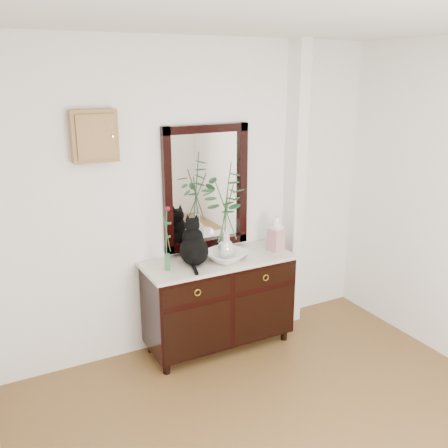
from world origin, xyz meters
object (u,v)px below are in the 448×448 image
sideboard (219,298)px  ginger_jar (276,233)px  lotus_bowl (226,256)px  cat (194,242)px

sideboard → ginger_jar: size_ratio=4.10×
sideboard → lotus_bowl: 0.42m
sideboard → lotus_bowl: size_ratio=3.80×
sideboard → ginger_jar: 0.78m
lotus_bowl → ginger_jar: (0.53, 0.02, 0.12)m
cat → lotus_bowl: bearing=2.7°
cat → ginger_jar: size_ratio=1.22×
lotus_bowl → ginger_jar: 0.54m
lotus_bowl → ginger_jar: bearing=2.6°
sideboard → cat: (-0.23, 0.01, 0.57)m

